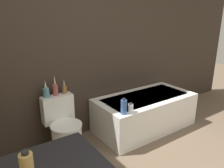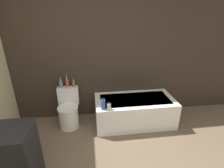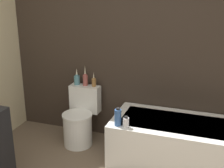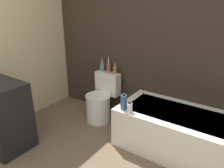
{
  "view_description": "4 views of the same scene",
  "coord_description": "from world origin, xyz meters",
  "px_view_note": "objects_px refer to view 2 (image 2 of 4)",
  "views": [
    {
      "loc": [
        -1.3,
        -0.34,
        1.65
      ],
      "look_at": [
        0.04,
        1.61,
        0.89
      ],
      "focal_mm": 35.0,
      "sensor_mm": 36.0,
      "label": 1
    },
    {
      "loc": [
        -0.02,
        -0.95,
        2.04
      ],
      "look_at": [
        0.34,
        1.73,
        0.88
      ],
      "focal_mm": 28.0,
      "sensor_mm": 36.0,
      "label": 2
    },
    {
      "loc": [
        1.09,
        -1.29,
        1.98
      ],
      "look_at": [
        0.07,
        1.66,
        0.92
      ],
      "focal_mm": 50.0,
      "sensor_mm": 36.0,
      "label": 3
    },
    {
      "loc": [
        1.37,
        -0.43,
        1.72
      ],
      "look_at": [
        -0.03,
        1.6,
        0.76
      ],
      "focal_mm": 35.0,
      "sensor_mm": 36.0,
      "label": 4
    }
  ],
  "objects_px": {
    "vase_silver": "(67,83)",
    "shampoo_bottle_tall": "(103,104)",
    "vase_gold": "(61,84)",
    "shampoo_bottle_short": "(109,106)",
    "bathtub": "(134,110)",
    "toilet": "(69,111)",
    "vase_bronze": "(74,83)"
  },
  "relations": [
    {
      "from": "vase_silver",
      "to": "shampoo_bottle_tall",
      "type": "relative_size",
      "value": 1.3
    },
    {
      "from": "vase_gold",
      "to": "shampoo_bottle_short",
      "type": "height_order",
      "value": "vase_gold"
    },
    {
      "from": "bathtub",
      "to": "shampoo_bottle_short",
      "type": "bearing_deg",
      "value": -150.07
    },
    {
      "from": "shampoo_bottle_short",
      "to": "toilet",
      "type": "bearing_deg",
      "value": 151.76
    },
    {
      "from": "bathtub",
      "to": "vase_bronze",
      "type": "height_order",
      "value": "vase_bronze"
    },
    {
      "from": "vase_bronze",
      "to": "bathtub",
      "type": "bearing_deg",
      "value": -14.14
    },
    {
      "from": "shampoo_bottle_tall",
      "to": "shampoo_bottle_short",
      "type": "height_order",
      "value": "shampoo_bottle_tall"
    },
    {
      "from": "toilet",
      "to": "vase_bronze",
      "type": "distance_m",
      "value": 0.52
    },
    {
      "from": "vase_bronze",
      "to": "shampoo_bottle_tall",
      "type": "relative_size",
      "value": 0.92
    },
    {
      "from": "vase_gold",
      "to": "vase_silver",
      "type": "xyz_separation_m",
      "value": [
        0.12,
        0.0,
        0.01
      ]
    },
    {
      "from": "toilet",
      "to": "shampoo_bottle_tall",
      "type": "relative_size",
      "value": 3.5
    },
    {
      "from": "bathtub",
      "to": "vase_bronze",
      "type": "bearing_deg",
      "value": 165.86
    },
    {
      "from": "vase_silver",
      "to": "vase_bronze",
      "type": "xyz_separation_m",
      "value": [
        0.12,
        0.0,
        -0.02
      ]
    },
    {
      "from": "vase_gold",
      "to": "shampoo_bottle_short",
      "type": "distance_m",
      "value": 1.03
    },
    {
      "from": "vase_gold",
      "to": "vase_bronze",
      "type": "xyz_separation_m",
      "value": [
        0.23,
        0.0,
        -0.01
      ]
    },
    {
      "from": "vase_gold",
      "to": "bathtub",
      "type": "bearing_deg",
      "value": -11.74
    },
    {
      "from": "vase_bronze",
      "to": "toilet",
      "type": "bearing_deg",
      "value": -119.86
    },
    {
      "from": "toilet",
      "to": "vase_silver",
      "type": "bearing_deg",
      "value": 90.0
    },
    {
      "from": "shampoo_bottle_tall",
      "to": "vase_silver",
      "type": "bearing_deg",
      "value": 137.49
    },
    {
      "from": "shampoo_bottle_short",
      "to": "bathtub",
      "type": "bearing_deg",
      "value": 29.93
    },
    {
      "from": "bathtub",
      "to": "shampoo_bottle_short",
      "type": "height_order",
      "value": "shampoo_bottle_short"
    },
    {
      "from": "vase_gold",
      "to": "vase_bronze",
      "type": "distance_m",
      "value": 0.23
    },
    {
      "from": "toilet",
      "to": "shampoo_bottle_tall",
      "type": "bearing_deg",
      "value": -30.6
    },
    {
      "from": "bathtub",
      "to": "shampoo_bottle_tall",
      "type": "distance_m",
      "value": 0.76
    },
    {
      "from": "toilet",
      "to": "vase_gold",
      "type": "xyz_separation_m",
      "value": [
        -0.12,
        0.2,
        0.47
      ]
    },
    {
      "from": "vase_silver",
      "to": "toilet",
      "type": "bearing_deg",
      "value": -90.0
    },
    {
      "from": "bathtub",
      "to": "toilet",
      "type": "distance_m",
      "value": 1.24
    },
    {
      "from": "vase_gold",
      "to": "shampoo_bottle_short",
      "type": "xyz_separation_m",
      "value": [
        0.83,
        -0.58,
        -0.21
      ]
    },
    {
      "from": "toilet",
      "to": "vase_gold",
      "type": "height_order",
      "value": "vase_gold"
    },
    {
      "from": "toilet",
      "to": "shampoo_bottle_tall",
      "type": "height_order",
      "value": "shampoo_bottle_tall"
    },
    {
      "from": "toilet",
      "to": "vase_bronze",
      "type": "xyz_separation_m",
      "value": [
        0.12,
        0.2,
        0.46
      ]
    },
    {
      "from": "toilet",
      "to": "shampoo_bottle_short",
      "type": "height_order",
      "value": "toilet"
    }
  ]
}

